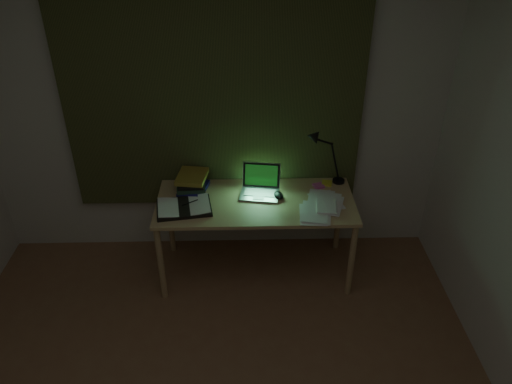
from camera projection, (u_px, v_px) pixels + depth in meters
wall_back at (214, 107)px, 3.71m from camera, size 3.50×0.00×2.50m
curtain at (213, 83)px, 3.57m from camera, size 2.20×0.06×2.00m
desk at (256, 237)px, 3.86m from camera, size 1.46×0.64×0.67m
laptop at (259, 184)px, 3.69m from camera, size 0.33×0.36×0.21m
open_textbook at (184, 207)px, 3.59m from camera, size 0.43×0.33×0.03m
book_stack at (192, 182)px, 3.79m from camera, size 0.23×0.27×0.14m
loose_papers at (320, 206)px, 3.62m from camera, size 0.37×0.39×0.02m
mouse at (279, 195)px, 3.72m from camera, size 0.09×0.12×0.04m
sticky_yellow at (327, 183)px, 3.89m from camera, size 0.09×0.09×0.02m
sticky_pink at (319, 186)px, 3.85m from camera, size 0.09×0.09×0.02m
desk_lamp at (341, 153)px, 3.78m from camera, size 0.38×0.32×0.51m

